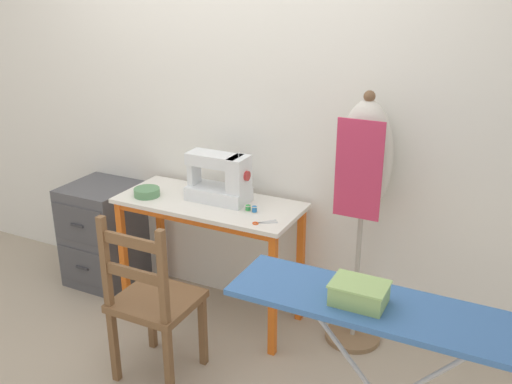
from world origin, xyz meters
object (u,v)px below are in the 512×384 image
at_px(thread_spool_near_machine, 248,208).
at_px(dress_form, 364,175).
at_px(filing_cabinet, 104,233).
at_px(scissors, 261,223).
at_px(thread_spool_mid_table, 254,209).
at_px(ironing_board, 391,318).
at_px(wooden_chair, 153,303).
at_px(storage_box, 359,293).
at_px(fabric_bowl, 147,192).
at_px(sewing_machine, 221,179).

bearing_deg(thread_spool_near_machine, dress_form, 15.39).
relative_size(thread_spool_near_machine, filing_cabinet, 0.05).
distance_m(scissors, dress_form, 0.60).
height_order(thread_spool_mid_table, ironing_board, ironing_board).
bearing_deg(dress_form, ironing_board, -67.23).
bearing_deg(wooden_chair, thread_spool_mid_table, 65.52).
bearing_deg(ironing_board, thread_spool_mid_table, 140.94).
height_order(scissors, storage_box, storage_box).
distance_m(thread_spool_near_machine, storage_box, 1.20).
xyz_separation_m(fabric_bowl, thread_spool_near_machine, (0.64, 0.07, -0.01)).
height_order(fabric_bowl, filing_cabinet, fabric_bowl).
bearing_deg(fabric_bowl, ironing_board, -23.47).
height_order(fabric_bowl, wooden_chair, wooden_chair).
bearing_deg(sewing_machine, storage_box, -38.71).
height_order(scissors, thread_spool_mid_table, thread_spool_mid_table).
relative_size(fabric_bowl, storage_box, 0.74).
bearing_deg(filing_cabinet, sewing_machine, -1.15).
distance_m(thread_spool_mid_table, storage_box, 1.16).
bearing_deg(filing_cabinet, fabric_bowl, -16.32).
relative_size(sewing_machine, filing_cabinet, 0.54).
distance_m(filing_cabinet, storage_box, 2.29).
distance_m(wooden_chair, dress_form, 1.27).
relative_size(fabric_bowl, thread_spool_near_machine, 4.14).
height_order(scissors, ironing_board, ironing_board).
distance_m(scissors, thread_spool_near_machine, 0.19).
bearing_deg(ironing_board, thread_spool_near_machine, 141.94).
height_order(sewing_machine, filing_cabinet, sewing_machine).
xyz_separation_m(thread_spool_mid_table, filing_cabinet, (-1.20, 0.09, -0.43)).
bearing_deg(ironing_board, dress_form, 112.77).
xyz_separation_m(fabric_bowl, storage_box, (1.52, -0.74, 0.11)).
xyz_separation_m(scissors, ironing_board, (0.86, -0.66, 0.04)).
height_order(sewing_machine, thread_spool_mid_table, sewing_machine).
bearing_deg(fabric_bowl, scissors, -4.06).
bearing_deg(scissors, thread_spool_near_machine, 138.76).
bearing_deg(filing_cabinet, ironing_board, -21.83).
relative_size(dress_form, storage_box, 7.06).
bearing_deg(dress_form, filing_cabinet, -177.25).
distance_m(sewing_machine, scissors, 0.41).
relative_size(thread_spool_mid_table, dress_form, 0.02).
height_order(fabric_bowl, dress_form, dress_form).
distance_m(fabric_bowl, wooden_chair, 0.76).
height_order(fabric_bowl, thread_spool_mid_table, fabric_bowl).
xyz_separation_m(scissors, filing_cabinet, (-1.30, 0.21, -0.42)).
relative_size(wooden_chair, dress_form, 0.64).
xyz_separation_m(sewing_machine, filing_cabinet, (-0.95, 0.02, -0.55)).
bearing_deg(thread_spool_mid_table, scissors, -50.12).
bearing_deg(storage_box, scissors, 137.22).
height_order(thread_spool_near_machine, dress_form, dress_form).
height_order(sewing_machine, scissors, sewing_machine).
xyz_separation_m(dress_form, storage_box, (0.28, -0.97, -0.12)).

